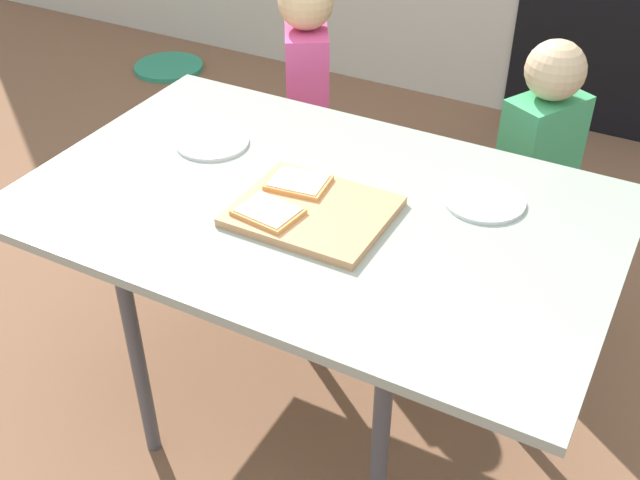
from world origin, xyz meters
The scene contains 10 objects.
ground_plane centered at (0.00, 0.00, 0.00)m, with size 16.00×16.00×0.00m, color brown.
dining_table centered at (0.00, 0.00, 0.70)m, with size 1.47×0.93×0.75m.
cutting_board centered at (0.02, -0.05, 0.77)m, with size 0.36×0.30×0.02m, color tan.
pizza_slice_far_left centered at (-0.06, 0.02, 0.78)m, with size 0.16×0.13×0.01m.
pizza_slice_near_left centered at (-0.06, -0.13, 0.78)m, with size 0.16×0.13×0.01m.
plate_white_right centered at (0.37, 0.20, 0.76)m, with size 0.20×0.20×0.01m, color white.
plate_white_left centered at (-0.40, 0.12, 0.76)m, with size 0.20×0.20×0.01m, color white.
child_left centered at (-0.43, 0.72, 0.62)m, with size 0.24×0.28×1.06m.
child_right centered at (0.38, 0.73, 0.57)m, with size 0.24×0.28×0.99m.
garden_hose_coil centered at (-1.93, 1.81, 0.01)m, with size 0.39×0.39×0.03m, color #2F986F.
Camera 1 is at (0.77, -1.41, 1.82)m, focal length 43.61 mm.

